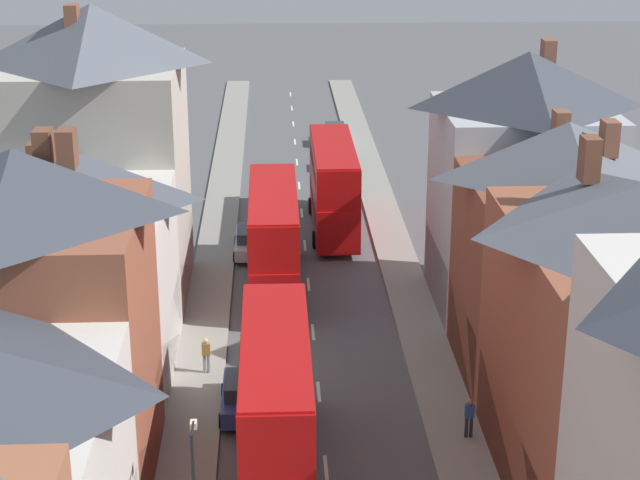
{
  "coord_description": "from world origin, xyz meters",
  "views": [
    {
      "loc": [
        -1.78,
        -16.07,
        21.15
      ],
      "look_at": [
        0.77,
        39.57,
        1.19
      ],
      "focal_mm": 60.0,
      "sensor_mm": 36.0,
      "label": 1
    }
  ],
  "objects_px": {
    "pedestrian_mid_left": "(469,416)",
    "car_near_silver": "(341,158)",
    "double_decker_bus_lead": "(333,185)",
    "car_parked_right_a": "(251,241)",
    "double_decker_bus_mid_street": "(273,238)",
    "car_parked_left_a": "(335,134)",
    "car_near_blue": "(244,395)",
    "double_decker_bus_far_approaching": "(276,402)",
    "pedestrian_mid_right": "(206,354)"
  },
  "relations": [
    {
      "from": "pedestrian_mid_left",
      "to": "car_near_silver",
      "type": "bearing_deg",
      "value": 93.73
    },
    {
      "from": "double_decker_bus_lead",
      "to": "car_parked_right_a",
      "type": "relative_size",
      "value": 2.45
    },
    {
      "from": "double_decker_bus_lead",
      "to": "pedestrian_mid_left",
      "type": "distance_m",
      "value": 25.19
    },
    {
      "from": "double_decker_bus_mid_street",
      "to": "car_parked_right_a",
      "type": "bearing_deg",
      "value": 103.93
    },
    {
      "from": "double_decker_bus_mid_street",
      "to": "pedestrian_mid_left",
      "type": "bearing_deg",
      "value": -64.76
    },
    {
      "from": "car_parked_left_a",
      "to": "pedestrian_mid_left",
      "type": "relative_size",
      "value": 2.73
    },
    {
      "from": "double_decker_bus_mid_street",
      "to": "car_near_blue",
      "type": "bearing_deg",
      "value": -95.61
    },
    {
      "from": "car_near_blue",
      "to": "car_parked_left_a",
      "type": "distance_m",
      "value": 43.11
    },
    {
      "from": "double_decker_bus_lead",
      "to": "double_decker_bus_far_approaching",
      "type": "relative_size",
      "value": 1.0
    },
    {
      "from": "car_near_blue",
      "to": "pedestrian_mid_left",
      "type": "xyz_separation_m",
      "value": [
        8.69,
        -2.56,
        0.22
      ]
    },
    {
      "from": "car_near_blue",
      "to": "car_parked_right_a",
      "type": "relative_size",
      "value": 0.93
    },
    {
      "from": "car_parked_left_a",
      "to": "car_near_silver",
      "type": "bearing_deg",
      "value": -90.0
    },
    {
      "from": "car_near_silver",
      "to": "car_parked_left_a",
      "type": "relative_size",
      "value": 0.9
    },
    {
      "from": "double_decker_bus_lead",
      "to": "double_decker_bus_mid_street",
      "type": "xyz_separation_m",
      "value": [
        -3.6,
        -9.14,
        0.0
      ]
    },
    {
      "from": "double_decker_bus_lead",
      "to": "double_decker_bus_far_approaching",
      "type": "xyz_separation_m",
      "value": [
        -3.6,
        -26.71,
        0.0
      ]
    },
    {
      "from": "car_near_silver",
      "to": "pedestrian_mid_left",
      "type": "height_order",
      "value": "pedestrian_mid_left"
    },
    {
      "from": "double_decker_bus_mid_street",
      "to": "car_parked_right_a",
      "type": "relative_size",
      "value": 2.45
    },
    {
      "from": "car_near_blue",
      "to": "car_near_silver",
      "type": "distance_m",
      "value": 36.16
    },
    {
      "from": "double_decker_bus_mid_street",
      "to": "car_near_silver",
      "type": "distance_m",
      "value": 23.11
    },
    {
      "from": "double_decker_bus_far_approaching",
      "to": "pedestrian_mid_right",
      "type": "xyz_separation_m",
      "value": [
        -2.97,
        7.82,
        -1.78
      ]
    },
    {
      "from": "double_decker_bus_lead",
      "to": "double_decker_bus_mid_street",
      "type": "relative_size",
      "value": 1.0
    },
    {
      "from": "double_decker_bus_mid_street",
      "to": "car_near_silver",
      "type": "bearing_deg",
      "value": 77.69
    },
    {
      "from": "double_decker_bus_mid_street",
      "to": "pedestrian_mid_left",
      "type": "height_order",
      "value": "double_decker_bus_mid_street"
    },
    {
      "from": "double_decker_bus_lead",
      "to": "car_parked_right_a",
      "type": "distance_m",
      "value": 6.6
    },
    {
      "from": "double_decker_bus_lead",
      "to": "car_parked_left_a",
      "type": "relative_size",
      "value": 2.45
    },
    {
      "from": "double_decker_bus_mid_street",
      "to": "car_parked_left_a",
      "type": "xyz_separation_m",
      "value": [
        4.91,
        29.53,
        -1.98
      ]
    },
    {
      "from": "double_decker_bus_far_approaching",
      "to": "pedestrian_mid_left",
      "type": "bearing_deg",
      "value": 14.24
    },
    {
      "from": "double_decker_bus_far_approaching",
      "to": "car_near_blue",
      "type": "bearing_deg",
      "value": 106.23
    },
    {
      "from": "car_near_silver",
      "to": "pedestrian_mid_left",
      "type": "xyz_separation_m",
      "value": [
        2.49,
        -38.18,
        0.23
      ]
    },
    {
      "from": "double_decker_bus_lead",
      "to": "car_near_blue",
      "type": "height_order",
      "value": "double_decker_bus_lead"
    },
    {
      "from": "pedestrian_mid_right",
      "to": "pedestrian_mid_left",
      "type": "bearing_deg",
      "value": -29.83
    },
    {
      "from": "pedestrian_mid_right",
      "to": "car_parked_right_a",
      "type": "bearing_deg",
      "value": 83.61
    },
    {
      "from": "double_decker_bus_far_approaching",
      "to": "car_parked_right_a",
      "type": "xyz_separation_m",
      "value": [
        -1.29,
        22.77,
        -2.02
      ]
    },
    {
      "from": "car_parked_left_a",
      "to": "car_near_blue",
      "type": "bearing_deg",
      "value": -98.27
    },
    {
      "from": "car_near_blue",
      "to": "pedestrian_mid_right",
      "type": "distance_m",
      "value": 3.78
    },
    {
      "from": "car_near_silver",
      "to": "car_parked_right_a",
      "type": "xyz_separation_m",
      "value": [
        -6.2,
        -17.29,
        -0.0
      ]
    },
    {
      "from": "double_decker_bus_mid_street",
      "to": "car_near_silver",
      "type": "height_order",
      "value": "double_decker_bus_mid_street"
    },
    {
      "from": "double_decker_bus_far_approaching",
      "to": "pedestrian_mid_right",
      "type": "relative_size",
      "value": 6.71
    },
    {
      "from": "double_decker_bus_mid_street",
      "to": "pedestrian_mid_right",
      "type": "relative_size",
      "value": 6.71
    },
    {
      "from": "car_near_silver",
      "to": "double_decker_bus_mid_street",
      "type": "bearing_deg",
      "value": -102.31
    },
    {
      "from": "car_parked_right_a",
      "to": "pedestrian_mid_left",
      "type": "relative_size",
      "value": 2.74
    },
    {
      "from": "car_near_blue",
      "to": "pedestrian_mid_left",
      "type": "bearing_deg",
      "value": -16.41
    },
    {
      "from": "double_decker_bus_mid_street",
      "to": "car_parked_left_a",
      "type": "distance_m",
      "value": 30.0
    },
    {
      "from": "car_near_silver",
      "to": "pedestrian_mid_right",
      "type": "height_order",
      "value": "pedestrian_mid_right"
    },
    {
      "from": "pedestrian_mid_left",
      "to": "car_near_blue",
      "type": "bearing_deg",
      "value": 163.59
    },
    {
      "from": "double_decker_bus_mid_street",
      "to": "car_near_blue",
      "type": "distance_m",
      "value": 13.35
    },
    {
      "from": "double_decker_bus_far_approaching",
      "to": "pedestrian_mid_left",
      "type": "height_order",
      "value": "double_decker_bus_far_approaching"
    },
    {
      "from": "car_parked_left_a",
      "to": "car_parked_right_a",
      "type": "distance_m",
      "value": 25.1
    },
    {
      "from": "pedestrian_mid_right",
      "to": "double_decker_bus_far_approaching",
      "type": "bearing_deg",
      "value": -69.22
    },
    {
      "from": "double_decker_bus_mid_street",
      "to": "pedestrian_mid_left",
      "type": "distance_m",
      "value": 17.44
    }
  ]
}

